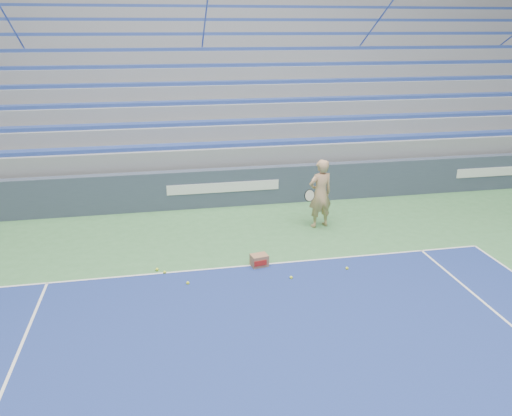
{
  "coord_description": "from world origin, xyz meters",
  "views": [
    {
      "loc": [
        -1.66,
        2.28,
        4.89
      ],
      "look_at": [
        0.29,
        12.38,
        1.15
      ],
      "focal_mm": 35.0,
      "sensor_mm": 36.0,
      "label": 1
    }
  ],
  "objects": [
    {
      "name": "tennis_ball_1",
      "position": [
        2.07,
        11.32,
        0.03
      ],
      "size": [
        0.07,
        0.07,
        0.07
      ],
      "primitive_type": "sphere",
      "color": "#DAED30",
      "rests_on": "ground"
    },
    {
      "name": "tennis_ball_2",
      "position": [
        0.79,
        11.14,
        0.03
      ],
      "size": [
        0.07,
        0.07,
        0.07
      ],
      "primitive_type": "sphere",
      "color": "#DAED30",
      "rests_on": "ground"
    },
    {
      "name": "tennis_ball_3",
      "position": [
        -1.77,
        11.87,
        0.03
      ],
      "size": [
        0.07,
        0.07,
        0.07
      ],
      "primitive_type": "sphere",
      "color": "#DAED30",
      "rests_on": "ground"
    },
    {
      "name": "ball_box",
      "position": [
        0.26,
        11.85,
        0.13
      ],
      "size": [
        0.4,
        0.33,
        0.27
      ],
      "color": "#916546",
      "rests_on": "ground"
    },
    {
      "name": "sponsor_barrier",
      "position": [
        0.0,
        15.88,
        0.55
      ],
      "size": [
        30.0,
        0.32,
        1.1
      ],
      "color": "#374255",
      "rests_on": "ground"
    },
    {
      "name": "tennis_ball_4",
      "position": [
        -1.92,
        12.04,
        0.03
      ],
      "size": [
        0.07,
        0.07,
        0.07
      ],
      "primitive_type": "sphere",
      "color": "#DAED30",
      "rests_on": "ground"
    },
    {
      "name": "tennis_player",
      "position": [
        2.23,
        13.81,
        0.9
      ],
      "size": [
        0.97,
        0.9,
        1.79
      ],
      "color": "tan",
      "rests_on": "ground"
    },
    {
      "name": "bleachers",
      "position": [
        0.0,
        21.6,
        2.36
      ],
      "size": [
        31.0,
        9.15,
        7.3
      ],
      "color": "gray",
      "rests_on": "ground"
    },
    {
      "name": "tennis_ball_0",
      "position": [
        -1.32,
        11.31,
        0.03
      ],
      "size": [
        0.07,
        0.07,
        0.07
      ],
      "primitive_type": "sphere",
      "color": "#DAED30",
      "rests_on": "ground"
    }
  ]
}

